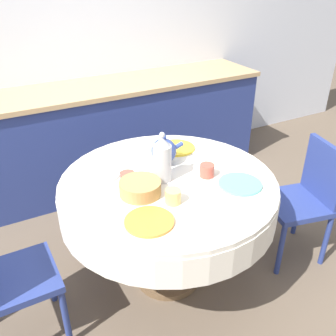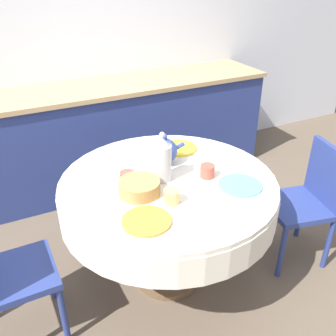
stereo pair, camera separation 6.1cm
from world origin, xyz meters
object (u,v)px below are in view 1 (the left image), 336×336
Objects in this scene: chair_left at (305,195)px; coffee_carafe at (162,160)px; teapot at (164,151)px; chair_right at (1,276)px.

coffee_carafe reaches higher than chair_left.
coffee_carafe reaches higher than teapot.
teapot reaches higher than chair_left.
chair_left is 1.04m from teapot.
coffee_carafe is (0.96, 0.03, 0.42)m from chair_right.
coffee_carafe is 1.39× the size of teapot.
chair_left is 1.10m from coffee_carafe.
chair_left is at bearing 83.41° from chair_right.
chair_left is 1.00× the size of chair_right.
coffee_carafe reaches higher than chair_right.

